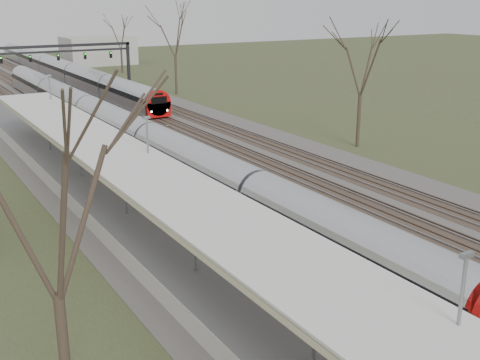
# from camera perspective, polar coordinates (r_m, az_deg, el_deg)

# --- Properties ---
(track_bed) EXTENTS (24.00, 160.00, 0.22)m
(track_bed) POSITION_cam_1_polar(r_m,az_deg,el_deg) (54.57, -9.25, 4.19)
(track_bed) COLOR #474442
(track_bed) RESTS_ON ground
(platform) EXTENTS (3.50, 69.00, 1.00)m
(platform) POSITION_cam_1_polar(r_m,az_deg,el_deg) (35.54, -12.63, -2.21)
(platform) COLOR #9E9B93
(platform) RESTS_ON ground
(canopy) EXTENTS (4.10, 50.00, 3.11)m
(canopy) POSITION_cam_1_polar(r_m,az_deg,el_deg) (30.45, -10.32, 1.46)
(canopy) COLOR slate
(canopy) RESTS_ON platform
(signal_gantry) EXTENTS (21.00, 0.59, 6.08)m
(signal_gantry) POSITION_cam_1_polar(r_m,az_deg,el_deg) (82.22, -17.39, 11.32)
(signal_gantry) COLOR black
(signal_gantry) RESTS_ON ground
(tree_west_near) EXTENTS (5.00, 5.00, 10.30)m
(tree_west_near) POSITION_cam_1_polar(r_m,az_deg,el_deg) (15.64, -17.71, -1.13)
(tree_west_near) COLOR #2D231C
(tree_west_near) RESTS_ON ground
(tree_east_far) EXTENTS (5.00, 5.00, 10.30)m
(tree_east_far) POSITION_cam_1_polar(r_m,az_deg,el_deg) (49.61, 11.52, 11.27)
(tree_east_far) COLOR #2D231C
(tree_east_far) RESTS_ON ground
(train_near) EXTENTS (2.62, 75.21, 3.05)m
(train_near) POSITION_cam_1_polar(r_m,az_deg,el_deg) (52.08, -11.58, 5.05)
(train_near) COLOR #ADAFB7
(train_near) RESTS_ON ground
(train_far) EXTENTS (2.62, 75.21, 3.05)m
(train_far) POSITION_cam_1_polar(r_m,az_deg,el_deg) (96.38, -16.71, 10.05)
(train_far) COLOR #ADAFB7
(train_far) RESTS_ON ground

